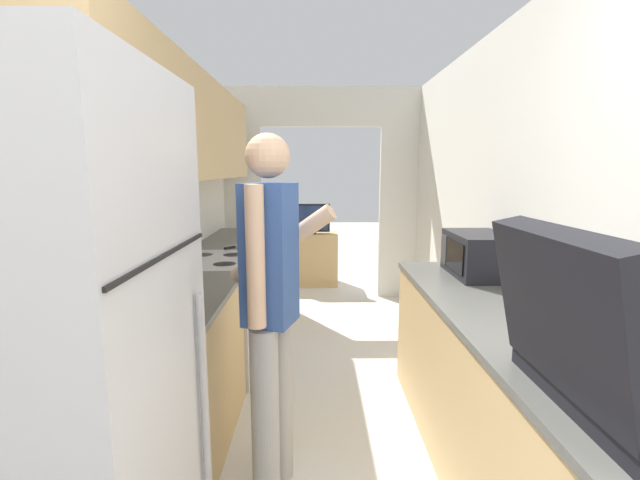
{
  "coord_description": "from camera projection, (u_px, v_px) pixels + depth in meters",
  "views": [
    {
      "loc": [
        -0.06,
        -0.6,
        1.56
      ],
      "look_at": [
        -0.03,
        2.44,
        1.05
      ],
      "focal_mm": 24.0,
      "sensor_mm": 36.0,
      "label": 1
    }
  ],
  "objects": [
    {
      "name": "wall_left",
      "position": [
        148.0,
        176.0,
        2.64
      ],
      "size": [
        0.38,
        6.92,
        2.5
      ],
      "color": "silver",
      "rests_on": "ground_plane"
    },
    {
      "name": "wall_right",
      "position": [
        549.0,
        228.0,
        2.29
      ],
      "size": [
        0.06,
        6.92,
        2.5
      ],
      "color": "silver",
      "rests_on": "ground_plane"
    },
    {
      "name": "wall_far_with_doorway",
      "position": [
        321.0,
        181.0,
        5.1
      ],
      "size": [
        2.71,
        0.06,
        2.5
      ],
      "color": "silver",
      "rests_on": "ground_plane"
    },
    {
      "name": "counter_left",
      "position": [
        216.0,
        312.0,
        3.38
      ],
      "size": [
        0.62,
        3.35,
        0.89
      ],
      "color": "tan",
      "rests_on": "ground_plane"
    },
    {
      "name": "counter_right",
      "position": [
        507.0,
        403.0,
        2.06
      ],
      "size": [
        0.62,
        2.34,
        0.89
      ],
      "color": "tan",
      "rests_on": "ground_plane"
    },
    {
      "name": "refrigerator",
      "position": [
        60.0,
        389.0,
        1.26
      ],
      "size": [
        0.7,
        0.75,
        1.84
      ],
      "color": "#B7B7BC",
      "rests_on": "ground_plane"
    },
    {
      "name": "range_oven",
      "position": [
        215.0,
        314.0,
        3.31
      ],
      "size": [
        0.66,
        0.77,
        1.03
      ],
      "color": "#B7B7BC",
      "rests_on": "ground_plane"
    },
    {
      "name": "person",
      "position": [
        270.0,
        308.0,
        1.97
      ],
      "size": [
        0.54,
        0.45,
        1.71
      ],
      "rotation": [
        0.0,
        0.0,
        1.27
      ],
      "color": "#9E9E9E",
      "rests_on": "ground_plane"
    },
    {
      "name": "suitcase",
      "position": [
        615.0,
        355.0,
        1.19
      ],
      "size": [
        0.55,
        0.64,
        0.52
      ],
      "color": "black",
      "rests_on": "counter_right"
    },
    {
      "name": "microwave",
      "position": [
        478.0,
        254.0,
        2.72
      ],
      "size": [
        0.33,
        0.51,
        0.27
      ],
      "color": "black",
      "rests_on": "counter_right"
    },
    {
      "name": "tv_cabinet",
      "position": [
        305.0,
        258.0,
        5.83
      ],
      "size": [
        0.87,
        0.42,
        0.71
      ],
      "color": "tan",
      "rests_on": "ground_plane"
    },
    {
      "name": "television",
      "position": [
        305.0,
        219.0,
        5.7
      ],
      "size": [
        0.66,
        0.16,
        0.39
      ],
      "color": "black",
      "rests_on": "tv_cabinet"
    },
    {
      "name": "knife",
      "position": [
        231.0,
        247.0,
        3.71
      ],
      "size": [
        0.14,
        0.29,
        0.02
      ],
      "rotation": [
        0.0,
        0.0,
        -0.64
      ],
      "color": "#B7B7BC",
      "rests_on": "counter_left"
    }
  ]
}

